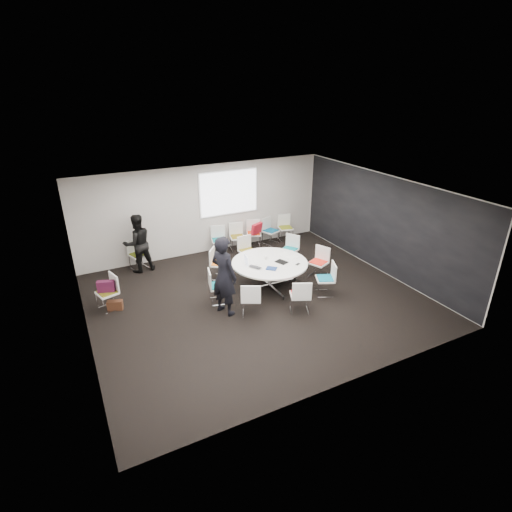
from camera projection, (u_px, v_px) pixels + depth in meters
name	position (u px, v px, depth m)	size (l,w,h in m)	color
room_shell	(260.00, 248.00, 9.69)	(8.08, 7.08, 2.88)	black
conference_table	(270.00, 269.00, 10.62)	(2.01, 2.01, 0.73)	silver
projection_screen	(229.00, 193.00, 12.61)	(1.90, 0.03, 1.35)	white
chair_ring_a	(318.00, 268.00, 11.24)	(0.60, 0.60, 0.88)	silver
chair_ring_b	(289.00, 255.00, 12.07)	(0.62, 0.63, 0.88)	silver
chair_ring_c	(247.00, 256.00, 11.96)	(0.49, 0.48, 0.88)	silver
chair_ring_d	(219.00, 269.00, 11.17)	(0.64, 0.64, 0.88)	silver
chair_ring_e	(218.00, 292.00, 9.97)	(0.55, 0.56, 0.88)	silver
chair_ring_f	(251.00, 305.00, 9.43)	(0.62, 0.61, 0.88)	silver
chair_ring_g	(300.00, 302.00, 9.55)	(0.60, 0.60, 0.88)	silver
chair_ring_h	(325.00, 285.00, 10.33)	(0.60, 0.60, 0.88)	silver
chair_back_a	(219.00, 245.00, 12.77)	(0.55, 0.55, 0.88)	silver
chair_back_b	(237.00, 242.00, 13.03)	(0.55, 0.54, 0.88)	silver
chair_back_c	(254.00, 238.00, 13.31)	(0.59, 0.59, 0.88)	silver
chair_back_d	(270.00, 236.00, 13.54)	(0.59, 0.58, 0.88)	silver
chair_back_e	(285.00, 232.00, 13.82)	(0.54, 0.53, 0.88)	silver
chair_spare_left	(109.00, 299.00, 9.68)	(0.56, 0.57, 0.88)	silver
chair_person_back	(139.00, 260.00, 11.74)	(0.58, 0.57, 0.88)	silver
person_main	(224.00, 276.00, 9.24)	(0.71, 0.47, 1.96)	black
person_back	(138.00, 243.00, 11.37)	(0.84, 0.65, 1.72)	black
laptop	(256.00, 267.00, 10.24)	(0.33, 0.21, 0.03)	#333338
laptop_lid	(246.00, 260.00, 10.34)	(0.30, 0.02, 0.22)	silver
notebook_black	(282.00, 262.00, 10.51)	(0.22, 0.30, 0.02)	black
tablet_folio	(271.00, 268.00, 10.14)	(0.26, 0.20, 0.03)	navy
papers_right	(283.00, 254.00, 11.00)	(0.30, 0.21, 0.00)	white
papers_front	(292.00, 257.00, 10.83)	(0.30, 0.21, 0.00)	silver
cup	(266.00, 258.00, 10.68)	(0.08, 0.08, 0.09)	white
phone	(298.00, 264.00, 10.40)	(0.14, 0.07, 0.01)	black
maroon_bag	(106.00, 286.00, 9.53)	(0.40, 0.14, 0.28)	#4A1330
brown_bag	(115.00, 305.00, 9.70)	(0.36, 0.16, 0.24)	#442516
red_jacket	(257.00, 229.00, 12.96)	(0.44, 0.10, 0.35)	#AE1524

